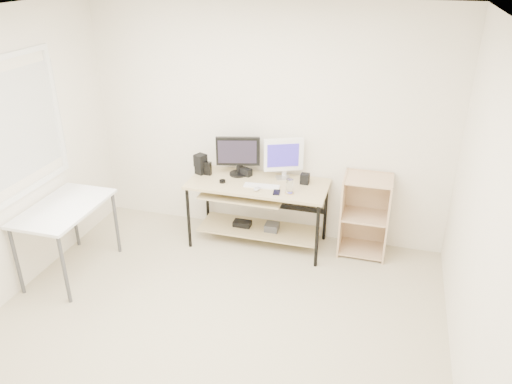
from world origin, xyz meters
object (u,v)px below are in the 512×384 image
at_px(desk, 256,200).
at_px(white_imac, 284,156).
at_px(black_monitor, 238,154).
at_px(side_table, 65,214).
at_px(audio_controller, 208,168).
at_px(shelf_unit, 365,214).

relative_size(desk, white_imac, 3.27).
bearing_deg(black_monitor, side_table, -154.26).
xyz_separation_m(desk, black_monitor, (-0.24, 0.15, 0.46)).
height_order(white_imac, audio_controller, white_imac).
relative_size(shelf_unit, white_imac, 1.96).
xyz_separation_m(desk, side_table, (-1.65, -1.06, 0.13)).
height_order(side_table, audio_controller, audio_controller).
relative_size(black_monitor, white_imac, 1.04).
bearing_deg(side_table, shelf_unit, 23.33).
xyz_separation_m(desk, white_imac, (0.26, 0.18, 0.48)).
distance_m(desk, audio_controller, 0.64).
bearing_deg(white_imac, black_monitor, 160.85).
bearing_deg(desk, white_imac, 35.04).
bearing_deg(black_monitor, desk, -45.49).
bearing_deg(side_table, audio_controller, 45.64).
height_order(side_table, shelf_unit, shelf_unit).
relative_size(shelf_unit, audio_controller, 5.90).
bearing_deg(white_imac, side_table, -170.33).
distance_m(desk, side_table, 1.97).
bearing_deg(desk, audio_controller, 174.86).
height_order(shelf_unit, black_monitor, black_monitor).
distance_m(side_table, shelf_unit, 3.09).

